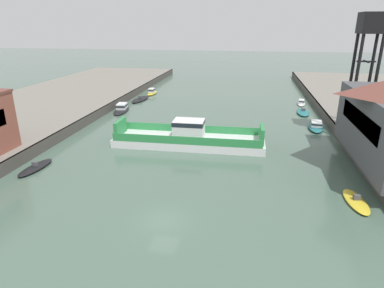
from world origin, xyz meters
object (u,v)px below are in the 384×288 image
object	(u,v)px
moored_boat_near_right	(303,112)
moored_boat_upstream_a	(152,92)
moored_boat_upstream_b	(301,103)
crane_tower	(370,39)
moored_boat_near_left	(356,201)
moored_boat_far_right	(35,167)
moored_boat_mid_left	(140,99)
moored_boat_far_left	(122,108)
chain_ferry	(189,138)
moored_boat_mid_right	(316,126)

from	to	relation	value
moored_boat_near_right	moored_boat_upstream_a	bearing A→B (deg)	159.05
moored_boat_upstream_b	crane_tower	bearing A→B (deg)	-76.75
moored_boat_near_left	moored_boat_near_right	world-z (taller)	moored_boat_near_right
moored_boat_far_right	crane_tower	bearing A→B (deg)	25.62
moored_boat_upstream_a	moored_boat_upstream_b	size ratio (longest dim) A/B	1.03
moored_boat_near_right	crane_tower	xyz separation A→B (m)	(5.68, -13.38, 14.14)
moored_boat_far_right	moored_boat_upstream_b	distance (m)	54.17
moored_boat_mid_left	moored_boat_far_left	xyz separation A→B (m)	(-0.53, -10.13, 0.30)
chain_ferry	moored_boat_near_left	distance (m)	23.10
chain_ferry	moored_boat_upstream_a	xyz separation A→B (m)	(-15.71, 34.60, -0.56)
moored_boat_far_left	moored_boat_mid_right	bearing A→B (deg)	-8.99
moored_boat_near_left	moored_boat_upstream_b	bearing A→B (deg)	89.55
chain_ferry	moored_boat_far_left	bearing A→B (deg)	134.22
moored_boat_far_right	moored_boat_near_right	bearing A→B (deg)	43.22
chain_ferry	moored_boat_near_left	bearing A→B (deg)	-35.23
moored_boat_far_right	moored_boat_mid_left	bearing A→B (deg)	89.69
chain_ferry	moored_boat_near_right	xyz separation A→B (m)	(18.52, 21.50, -0.85)
moored_boat_upstream_a	crane_tower	world-z (taller)	crane_tower
moored_boat_mid_left	chain_ferry	bearing A→B (deg)	-59.29
moored_boat_mid_left	moored_boat_far_left	bearing A→B (deg)	-92.97
moored_boat_near_left	crane_tower	world-z (taller)	crane_tower
moored_boat_upstream_a	moored_boat_mid_right	bearing A→B (deg)	-33.41
moored_boat_far_right	chain_ferry	bearing A→B (deg)	34.65
chain_ferry	moored_boat_upstream_a	world-z (taller)	chain_ferry
moored_boat_mid_right	moored_boat_far_left	distance (m)	36.48
moored_boat_far_left	moored_boat_upstream_a	bearing A→B (deg)	86.41
moored_boat_upstream_b	moored_boat_mid_right	bearing A→B (deg)	-89.87
moored_boat_near_right	moored_boat_far_left	world-z (taller)	moored_boat_far_left
moored_boat_far_right	moored_boat_upstream_b	xyz separation A→B (m)	(35.67, 40.76, 0.18)
moored_boat_far_left	moored_boat_far_right	world-z (taller)	moored_boat_far_left
moored_boat_mid_right	crane_tower	xyz separation A→B (m)	(4.96, -3.44, 13.91)
moored_boat_mid_left	moored_boat_upstream_b	distance (m)	35.52
moored_boat_far_right	crane_tower	world-z (taller)	crane_tower
moored_boat_near_right	moored_boat_mid_left	bearing A→B (deg)	170.39
moored_boat_far_right	crane_tower	size ratio (longest dim) A/B	0.35
moored_boat_near_left	moored_boat_upstream_a	bearing A→B (deg)	125.80
moored_boat_far_left	moored_boat_far_right	xyz separation A→B (m)	(0.32, -28.65, -0.32)
chain_ferry	moored_boat_mid_right	bearing A→B (deg)	30.99
moored_boat_near_left	moored_boat_far_right	bearing A→B (deg)	176.88
moored_boat_upstream_a	chain_ferry	bearing A→B (deg)	-65.58
moored_boat_mid_right	moored_boat_far_right	xyz separation A→B (m)	(-35.71, -22.94, -0.26)
chain_ferry	moored_boat_far_left	size ratio (longest dim) A/B	2.75
moored_boat_mid_right	moored_boat_far_left	bearing A→B (deg)	171.01
moored_boat_mid_left	moored_boat_mid_right	xyz separation A→B (m)	(35.50, -15.83, 0.24)
crane_tower	chain_ferry	bearing A→B (deg)	-161.46
moored_boat_far_left	moored_boat_far_right	size ratio (longest dim) A/B	1.36
moored_boat_mid_left	moored_boat_mid_right	distance (m)	38.87
chain_ferry	moored_boat_near_left	size ratio (longest dim) A/B	4.07
moored_boat_near_right	moored_boat_far_right	distance (m)	48.02
moored_boat_far_left	moored_boat_upstream_a	distance (m)	17.38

